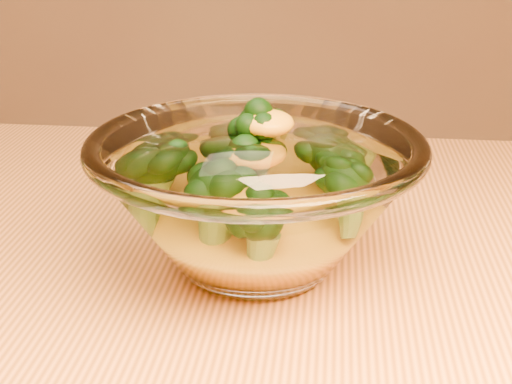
# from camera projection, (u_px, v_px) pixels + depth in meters

# --- Properties ---
(glass_bowl) EXTENTS (0.22, 0.22, 0.10)m
(glass_bowl) POSITION_uv_depth(u_px,v_px,m) (256.00, 199.00, 0.47)
(glass_bowl) COLOR white
(glass_bowl) RESTS_ON table
(cheese_sauce) EXTENTS (0.12, 0.12, 0.03)m
(cheese_sauce) POSITION_uv_depth(u_px,v_px,m) (256.00, 227.00, 0.48)
(cheese_sauce) COLOR #FF9C15
(cheese_sauce) RESTS_ON glass_bowl
(broccoli_heap) EXTENTS (0.15, 0.13, 0.08)m
(broccoli_heap) POSITION_uv_depth(u_px,v_px,m) (248.00, 176.00, 0.47)
(broccoli_heap) COLOR black
(broccoli_heap) RESTS_ON cheese_sauce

